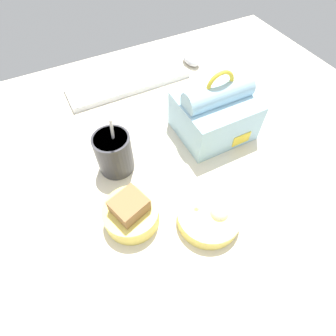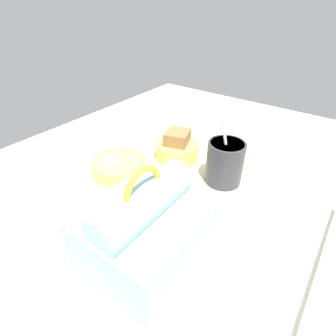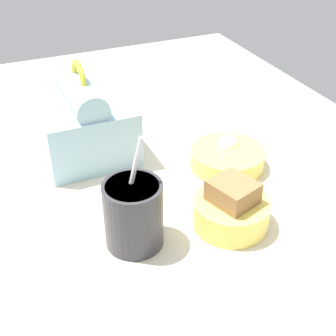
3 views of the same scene
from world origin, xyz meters
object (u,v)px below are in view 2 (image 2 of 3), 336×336
at_px(bento_bowl_snacks, 120,165).
at_px(lunch_bag, 146,230).
at_px(soup_cup, 225,162).
at_px(bento_bowl_sandwich, 177,148).

bearing_deg(bento_bowl_snacks, lunch_bag, 54.83).
bearing_deg(soup_cup, lunch_bag, -0.59).
height_order(lunch_bag, soup_cup, lunch_bag).
distance_m(lunch_bag, soup_cup, 0.28).
distance_m(soup_cup, bento_bowl_snacks, 0.26).
bearing_deg(lunch_bag, bento_bowl_snacks, -125.17).
bearing_deg(bento_bowl_snacks, bento_bowl_sandwich, 151.98).
xyz_separation_m(lunch_bag, soup_cup, (-0.28, 0.00, -0.01)).
xyz_separation_m(soup_cup, bento_bowl_snacks, (0.12, -0.23, -0.03)).
relative_size(soup_cup, bento_bowl_snacks, 1.28).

